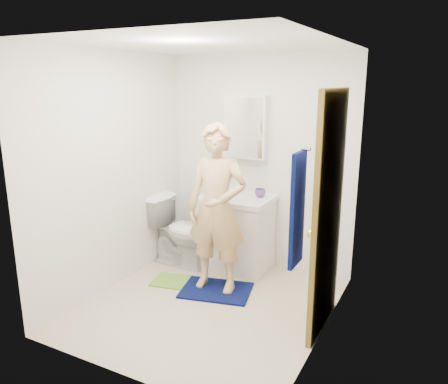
% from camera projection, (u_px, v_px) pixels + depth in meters
% --- Properties ---
extents(floor, '(2.20, 2.40, 0.02)m').
position_uv_depth(floor, '(209.00, 305.00, 4.23)').
color(floor, beige).
rests_on(floor, ground).
extents(ceiling, '(2.20, 2.40, 0.02)m').
position_uv_depth(ceiling, '(206.00, 43.00, 3.63)').
color(ceiling, white).
rests_on(ceiling, ground).
extents(wall_back, '(2.20, 0.02, 2.40)m').
position_uv_depth(wall_back, '(260.00, 162.00, 4.97)').
color(wall_back, white).
rests_on(wall_back, ground).
extents(wall_front, '(2.20, 0.02, 2.40)m').
position_uv_depth(wall_front, '(117.00, 221.00, 2.89)').
color(wall_front, white).
rests_on(wall_front, ground).
extents(wall_left, '(0.02, 2.40, 2.40)m').
position_uv_depth(wall_left, '(112.00, 172.00, 4.43)').
color(wall_left, white).
rests_on(wall_left, ground).
extents(wall_right, '(0.02, 2.40, 2.40)m').
position_uv_depth(wall_right, '(330.00, 199.00, 3.43)').
color(wall_right, white).
rests_on(wall_right, ground).
extents(vanity_cabinet, '(0.75, 0.55, 0.80)m').
position_uv_depth(vanity_cabinet, '(236.00, 235.00, 4.98)').
color(vanity_cabinet, white).
rests_on(vanity_cabinet, floor).
extents(countertop, '(0.79, 0.59, 0.05)m').
position_uv_depth(countertop, '(237.00, 199.00, 4.88)').
color(countertop, white).
rests_on(countertop, vanity_cabinet).
extents(sink_basin, '(0.40, 0.40, 0.03)m').
position_uv_depth(sink_basin, '(237.00, 197.00, 4.87)').
color(sink_basin, white).
rests_on(sink_basin, countertop).
extents(faucet, '(0.03, 0.03, 0.12)m').
position_uv_depth(faucet, '(243.00, 188.00, 5.01)').
color(faucet, silver).
rests_on(faucet, countertop).
extents(medicine_cabinet, '(0.50, 0.12, 0.70)m').
position_uv_depth(medicine_cabinet, '(246.00, 127.00, 4.88)').
color(medicine_cabinet, white).
rests_on(medicine_cabinet, wall_back).
extents(mirror_panel, '(0.46, 0.01, 0.66)m').
position_uv_depth(mirror_panel, '(243.00, 128.00, 4.82)').
color(mirror_panel, white).
rests_on(mirror_panel, wall_back).
extents(door, '(0.05, 0.80, 2.05)m').
position_uv_depth(door, '(328.00, 214.00, 3.62)').
color(door, olive).
rests_on(door, ground).
extents(door_knob, '(0.07, 0.07, 0.07)m').
position_uv_depth(door_knob, '(312.00, 234.00, 3.39)').
color(door_knob, gold).
rests_on(door_knob, door).
extents(towel, '(0.03, 0.24, 0.80)m').
position_uv_depth(towel, '(297.00, 210.00, 2.97)').
color(towel, '#071049').
rests_on(towel, wall_right).
extents(towel_hook, '(0.06, 0.02, 0.02)m').
position_uv_depth(towel_hook, '(306.00, 149.00, 2.84)').
color(towel_hook, silver).
rests_on(towel_hook, wall_right).
extents(toilet, '(0.80, 0.47, 0.81)m').
position_uv_depth(toilet, '(182.00, 231.00, 5.09)').
color(toilet, white).
rests_on(toilet, floor).
extents(bath_mat, '(0.80, 0.65, 0.02)m').
position_uv_depth(bath_mat, '(216.00, 290.00, 4.49)').
color(bath_mat, '#071049').
rests_on(bath_mat, floor).
extents(green_rug, '(0.46, 0.42, 0.02)m').
position_uv_depth(green_rug, '(172.00, 281.00, 4.70)').
color(green_rug, '#72AE3A').
rests_on(green_rug, floor).
extents(soap_dispenser, '(0.09, 0.09, 0.17)m').
position_uv_depth(soap_dispenser, '(218.00, 189.00, 4.87)').
color(soap_dispenser, '#D27962').
rests_on(soap_dispenser, countertop).
extents(toothbrush_cup, '(0.13, 0.13, 0.09)m').
position_uv_depth(toothbrush_cup, '(260.00, 193.00, 4.83)').
color(toothbrush_cup, '#67408D').
rests_on(toothbrush_cup, countertop).
extents(man, '(0.66, 0.46, 1.70)m').
position_uv_depth(man, '(217.00, 209.00, 4.32)').
color(man, '#DAAE7B').
rests_on(man, bath_mat).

